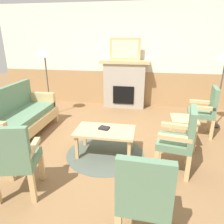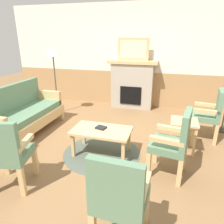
{
  "view_description": "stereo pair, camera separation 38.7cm",
  "coord_description": "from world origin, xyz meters",
  "px_view_note": "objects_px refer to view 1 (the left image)",
  "views": [
    {
      "loc": [
        0.62,
        -3.24,
        1.89
      ],
      "look_at": [
        0.0,
        0.35,
        0.55
      ],
      "focal_mm": 33.48,
      "sensor_mm": 36.0,
      "label": 1
    },
    {
      "loc": [
        0.99,
        -3.15,
        1.89
      ],
      "look_at": [
        0.0,
        0.35,
        0.55
      ],
      "focal_mm": 33.48,
      "sensor_mm": 36.0,
      "label": 2
    }
  ],
  "objects_px": {
    "book_on_table": "(104,128)",
    "side_table": "(183,124)",
    "armchair_near_fireplace": "(180,138)",
    "armchair_by_window_left": "(205,109)",
    "coffee_table": "(105,133)",
    "armchair_front_center": "(144,194)",
    "framed_picture": "(125,49)",
    "floor_lamp_by_couch": "(45,56)",
    "armchair_front_left": "(14,157)",
    "fireplace": "(124,84)",
    "couch": "(19,118)"
  },
  "relations": [
    {
      "from": "book_on_table",
      "to": "armchair_near_fireplace",
      "type": "relative_size",
      "value": 0.17
    },
    {
      "from": "book_on_table",
      "to": "armchair_front_left",
      "type": "bearing_deg",
      "value": -125.58
    },
    {
      "from": "couch",
      "to": "coffee_table",
      "type": "height_order",
      "value": "couch"
    },
    {
      "from": "framed_picture",
      "to": "coffee_table",
      "type": "height_order",
      "value": "framed_picture"
    },
    {
      "from": "armchair_by_window_left",
      "to": "floor_lamp_by_couch",
      "type": "xyz_separation_m",
      "value": [
        -3.51,
        0.53,
        0.91
      ]
    },
    {
      "from": "coffee_table",
      "to": "armchair_near_fireplace",
      "type": "height_order",
      "value": "armchair_near_fireplace"
    },
    {
      "from": "fireplace",
      "to": "armchair_by_window_left",
      "type": "bearing_deg",
      "value": -40.38
    },
    {
      "from": "coffee_table",
      "to": "floor_lamp_by_couch",
      "type": "bearing_deg",
      "value": 137.42
    },
    {
      "from": "armchair_by_window_left",
      "to": "armchair_front_left",
      "type": "distance_m",
      "value": 3.43
    },
    {
      "from": "framed_picture",
      "to": "floor_lamp_by_couch",
      "type": "relative_size",
      "value": 0.48
    },
    {
      "from": "fireplace",
      "to": "floor_lamp_by_couch",
      "type": "height_order",
      "value": "floor_lamp_by_couch"
    },
    {
      "from": "armchair_near_fireplace",
      "to": "side_table",
      "type": "distance_m",
      "value": 0.78
    },
    {
      "from": "side_table",
      "to": "floor_lamp_by_couch",
      "type": "xyz_separation_m",
      "value": [
        -3.03,
        1.11,
        1.02
      ]
    },
    {
      "from": "framed_picture",
      "to": "couch",
      "type": "xyz_separation_m",
      "value": [
        -1.78,
        -2.21,
        -1.16
      ]
    },
    {
      "from": "fireplace",
      "to": "floor_lamp_by_couch",
      "type": "relative_size",
      "value": 0.77
    },
    {
      "from": "side_table",
      "to": "floor_lamp_by_couch",
      "type": "distance_m",
      "value": 3.38
    },
    {
      "from": "armchair_near_fireplace",
      "to": "armchair_by_window_left",
      "type": "relative_size",
      "value": 1.0
    },
    {
      "from": "book_on_table",
      "to": "armchair_front_center",
      "type": "bearing_deg",
      "value": -65.72
    },
    {
      "from": "armchair_front_left",
      "to": "couch",
      "type": "bearing_deg",
      "value": 121.23
    },
    {
      "from": "armchair_front_left",
      "to": "armchair_front_center",
      "type": "xyz_separation_m",
      "value": [
        1.53,
        -0.36,
        0.0
      ]
    },
    {
      "from": "armchair_by_window_left",
      "to": "armchair_front_left",
      "type": "xyz_separation_m",
      "value": [
        -2.64,
        -2.19,
        0.0
      ]
    },
    {
      "from": "coffee_table",
      "to": "armchair_near_fireplace",
      "type": "bearing_deg",
      "value": -13.52
    },
    {
      "from": "coffee_table",
      "to": "side_table",
      "type": "height_order",
      "value": "side_table"
    },
    {
      "from": "couch",
      "to": "floor_lamp_by_couch",
      "type": "xyz_separation_m",
      "value": [
        0.03,
        1.24,
        1.05
      ]
    },
    {
      "from": "fireplace",
      "to": "framed_picture",
      "type": "xyz_separation_m",
      "value": [
        0.0,
        0.0,
        0.91
      ]
    },
    {
      "from": "fireplace",
      "to": "armchair_near_fireplace",
      "type": "xyz_separation_m",
      "value": [
        1.12,
        -2.83,
        -0.11
      ]
    },
    {
      "from": "couch",
      "to": "book_on_table",
      "type": "bearing_deg",
      "value": -10.08
    },
    {
      "from": "coffee_table",
      "to": "armchair_front_left",
      "type": "distance_m",
      "value": 1.43
    },
    {
      "from": "framed_picture",
      "to": "armchair_near_fireplace",
      "type": "height_order",
      "value": "framed_picture"
    },
    {
      "from": "armchair_by_window_left",
      "to": "armchair_front_center",
      "type": "bearing_deg",
      "value": -113.6
    },
    {
      "from": "armchair_front_center",
      "to": "framed_picture",
      "type": "bearing_deg",
      "value": 99.09
    },
    {
      "from": "framed_picture",
      "to": "coffee_table",
      "type": "relative_size",
      "value": 0.83
    },
    {
      "from": "armchair_by_window_left",
      "to": "floor_lamp_by_couch",
      "type": "distance_m",
      "value": 3.67
    },
    {
      "from": "fireplace",
      "to": "armchair_by_window_left",
      "type": "distance_m",
      "value": 2.32
    },
    {
      "from": "book_on_table",
      "to": "armchair_near_fireplace",
      "type": "height_order",
      "value": "armchair_near_fireplace"
    },
    {
      "from": "armchair_near_fireplace",
      "to": "side_table",
      "type": "xyz_separation_m",
      "value": [
        0.16,
        0.75,
        -0.1
      ]
    },
    {
      "from": "book_on_table",
      "to": "side_table",
      "type": "distance_m",
      "value": 1.39
    },
    {
      "from": "armchair_front_center",
      "to": "side_table",
      "type": "relative_size",
      "value": 1.78
    },
    {
      "from": "armchair_front_left",
      "to": "floor_lamp_by_couch",
      "type": "height_order",
      "value": "floor_lamp_by_couch"
    },
    {
      "from": "side_table",
      "to": "armchair_near_fireplace",
      "type": "bearing_deg",
      "value": -102.05
    },
    {
      "from": "fireplace",
      "to": "side_table",
      "type": "bearing_deg",
      "value": -58.37
    },
    {
      "from": "book_on_table",
      "to": "side_table",
      "type": "bearing_deg",
      "value": 18.39
    },
    {
      "from": "coffee_table",
      "to": "book_on_table",
      "type": "distance_m",
      "value": 0.08
    },
    {
      "from": "fireplace",
      "to": "floor_lamp_by_couch",
      "type": "bearing_deg",
      "value": -150.93
    },
    {
      "from": "floor_lamp_by_couch",
      "to": "armchair_by_window_left",
      "type": "bearing_deg",
      "value": -8.53
    },
    {
      "from": "coffee_table",
      "to": "armchair_front_center",
      "type": "relative_size",
      "value": 0.98
    },
    {
      "from": "book_on_table",
      "to": "floor_lamp_by_couch",
      "type": "xyz_separation_m",
      "value": [
        -1.71,
        1.55,
        1.0
      ]
    },
    {
      "from": "armchair_front_left",
      "to": "book_on_table",
      "type": "bearing_deg",
      "value": 54.42
    },
    {
      "from": "coffee_table",
      "to": "armchair_near_fireplace",
      "type": "distance_m",
      "value": 1.18
    },
    {
      "from": "couch",
      "to": "armchair_front_left",
      "type": "distance_m",
      "value": 1.74
    }
  ]
}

